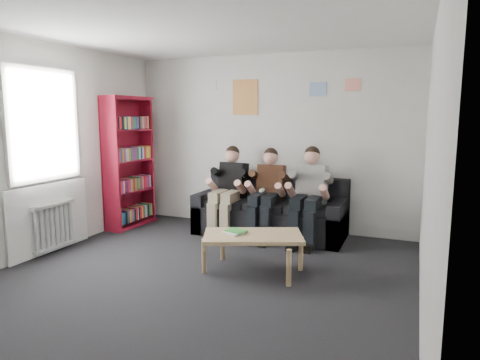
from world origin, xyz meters
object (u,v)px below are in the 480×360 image
(bookshelf, at_px, (130,162))
(person_middle, at_px, (267,194))
(person_right, at_px, (308,196))
(sofa, at_px, (271,214))
(coffee_table, at_px, (253,239))
(person_left, at_px, (228,191))

(bookshelf, relative_size, person_middle, 1.58)
(person_right, bearing_deg, sofa, 166.45)
(bookshelf, bearing_deg, sofa, 14.22)
(coffee_table, distance_m, person_left, 1.66)
(sofa, height_order, person_middle, person_middle)
(bookshelf, distance_m, person_middle, 2.28)
(sofa, height_order, coffee_table, sofa)
(person_right, bearing_deg, person_left, -175.39)
(sofa, bearing_deg, person_middle, -90.00)
(person_right, bearing_deg, person_middle, -175.50)
(bookshelf, height_order, person_right, bookshelf)
(person_middle, relative_size, person_right, 0.97)
(person_middle, bearing_deg, sofa, 86.64)
(bookshelf, distance_m, person_right, 2.88)
(coffee_table, bearing_deg, person_right, 77.47)
(sofa, distance_m, person_left, 0.73)
(person_middle, bearing_deg, person_left, 176.67)
(bookshelf, xyz_separation_m, person_right, (2.86, 0.17, -0.37))
(coffee_table, bearing_deg, person_left, 124.09)
(sofa, relative_size, person_middle, 1.68)
(bookshelf, relative_size, person_right, 1.54)
(person_left, bearing_deg, person_right, 4.42)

